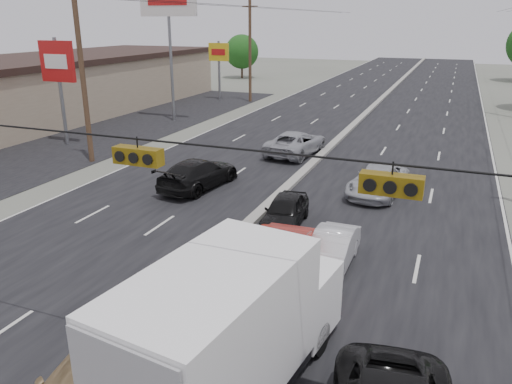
% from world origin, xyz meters
% --- Properties ---
extents(ground, '(200.00, 200.00, 0.00)m').
position_xyz_m(ground, '(0.00, 0.00, 0.00)').
color(ground, '#606356').
rests_on(ground, ground).
extents(road_surface, '(20.00, 160.00, 0.02)m').
position_xyz_m(road_surface, '(0.00, 30.00, 0.00)').
color(road_surface, black).
rests_on(road_surface, ground).
extents(center_median, '(0.50, 160.00, 0.20)m').
position_xyz_m(center_median, '(0.00, 30.00, 0.10)').
color(center_median, gray).
rests_on(center_median, ground).
extents(strip_mall, '(12.00, 42.00, 4.60)m').
position_xyz_m(strip_mall, '(-26.00, 25.00, 2.30)').
color(strip_mall, tan).
rests_on(strip_mall, ground).
extents(parking_lot, '(10.00, 42.00, 0.02)m').
position_xyz_m(parking_lot, '(-17.00, 25.00, 0.00)').
color(parking_lot, black).
rests_on(parking_lot, ground).
extents(utility_pole_left_b, '(1.60, 0.30, 10.00)m').
position_xyz_m(utility_pole_left_b, '(-12.50, 15.00, 5.11)').
color(utility_pole_left_b, '#422D1E').
rests_on(utility_pole_left_b, ground).
extents(utility_pole_left_c, '(1.60, 0.30, 10.00)m').
position_xyz_m(utility_pole_left_c, '(-12.50, 40.00, 5.11)').
color(utility_pole_left_c, '#422D1E').
rests_on(utility_pole_left_c, ground).
extents(traffic_signals, '(25.00, 0.30, 0.54)m').
position_xyz_m(traffic_signals, '(1.40, 0.00, 5.49)').
color(traffic_signals, black).
rests_on(traffic_signals, ground).
extents(pole_sign_mid, '(2.60, 0.25, 7.00)m').
position_xyz_m(pole_sign_mid, '(-17.00, 18.00, 5.11)').
color(pole_sign_mid, slate).
rests_on(pole_sign_mid, ground).
extents(pole_sign_billboard, '(5.00, 0.25, 11.00)m').
position_xyz_m(pole_sign_billboard, '(-14.50, 28.00, 8.87)').
color(pole_sign_billboard, slate).
rests_on(pole_sign_billboard, ground).
extents(pole_sign_far, '(2.20, 0.25, 6.00)m').
position_xyz_m(pole_sign_far, '(-16.00, 40.00, 4.41)').
color(pole_sign_far, slate).
rests_on(pole_sign_far, ground).
extents(tree_left_far, '(4.80, 4.80, 6.12)m').
position_xyz_m(tree_left_far, '(-22.00, 60.00, 3.72)').
color(tree_left_far, '#382619').
rests_on(tree_left_far, ground).
extents(box_truck, '(3.29, 7.11, 3.48)m').
position_xyz_m(box_truck, '(3.48, 0.09, 1.78)').
color(box_truck, black).
rests_on(box_truck, ground).
extents(red_sedan, '(1.92, 4.87, 1.58)m').
position_xyz_m(red_sedan, '(2.64, 5.16, 0.79)').
color(red_sedan, '#B7170B').
rests_on(red_sedan, ground).
extents(queue_car_a, '(1.81, 3.84, 1.27)m').
position_xyz_m(queue_car_a, '(1.40, 9.92, 0.64)').
color(queue_car_a, black).
rests_on(queue_car_a, ground).
extents(queue_car_b, '(1.32, 3.74, 1.23)m').
position_xyz_m(queue_car_b, '(4.02, 7.06, 0.62)').
color(queue_car_b, silver).
rests_on(queue_car_b, ground).
extents(queue_car_c, '(2.73, 4.92, 1.30)m').
position_xyz_m(queue_car_c, '(4.32, 15.30, 0.65)').
color(queue_car_c, '#AAACB2').
rests_on(queue_car_c, ground).
extents(oncoming_near, '(2.70, 5.31, 1.48)m').
position_xyz_m(oncoming_near, '(-4.21, 12.99, 0.74)').
color(oncoming_near, black).
rests_on(oncoming_near, ground).
extents(oncoming_far, '(3.11, 5.59, 1.48)m').
position_xyz_m(oncoming_far, '(-1.62, 21.08, 0.74)').
color(oncoming_far, '#9FA1A7').
rests_on(oncoming_far, ground).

